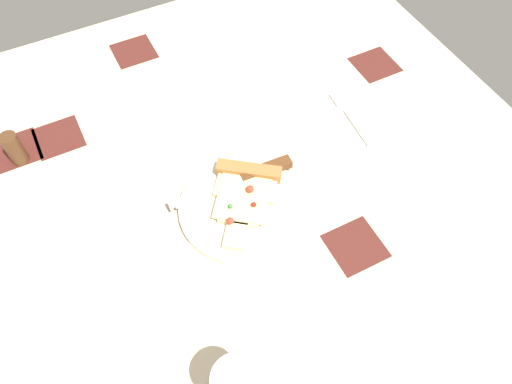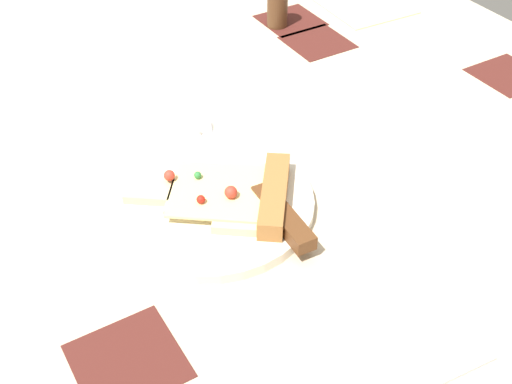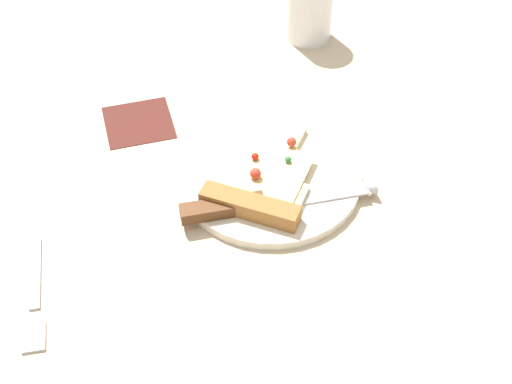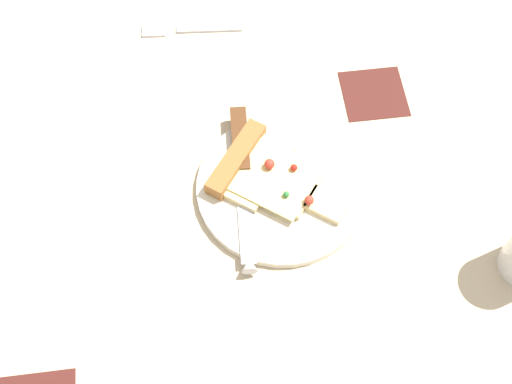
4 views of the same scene
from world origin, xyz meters
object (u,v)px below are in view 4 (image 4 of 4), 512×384
pizza_slice (265,174)px  knife (242,170)px  plate (282,188)px  fork (186,28)px

pizza_slice → knife: 3.13cm
plate → pizza_slice: size_ratio=1.22×
plate → fork: 31.47cm
knife → fork: knife is taller
knife → pizza_slice: bearing=161.4°
pizza_slice → knife: (1.14, 2.91, -0.19)cm
pizza_slice → fork: (28.11, 8.47, -1.64)cm
knife → fork: size_ratio=1.56×
pizza_slice → fork: bearing=-126.8°
plate → pizza_slice: 2.95cm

